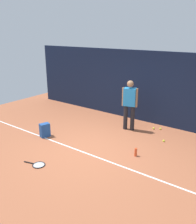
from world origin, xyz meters
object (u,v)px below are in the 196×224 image
object	(u,v)px
tennis_ball_near_player	(154,128)
water_bottle	(136,152)
tennis_player	(130,102)
backpack	(45,130)
tennis_ball_by_fence	(160,129)
tennis_ball_mid_court	(164,141)
tennis_racket	(38,165)

from	to	relation	value
tennis_ball_near_player	water_bottle	distance (m)	2.09
tennis_player	backpack	size ratio (longest dim) A/B	3.86
tennis_ball_by_fence	water_bottle	size ratio (longest dim) A/B	0.29
water_bottle	backpack	bearing A→B (deg)	-168.72
tennis_ball_by_fence	tennis_player	bearing A→B (deg)	-144.58
tennis_player	tennis_ball_by_fence	xyz separation A→B (m)	(0.89, 0.63, -0.93)
tennis_player	tennis_ball_mid_court	world-z (taller)	tennis_player
tennis_player	tennis_racket	bearing A→B (deg)	62.78
water_bottle	tennis_ball_mid_court	bearing A→B (deg)	78.32
water_bottle	tennis_ball_near_player	bearing A→B (deg)	101.16
tennis_ball_by_fence	tennis_ball_mid_court	distance (m)	0.98
tennis_ball_near_player	water_bottle	world-z (taller)	water_bottle
tennis_ball_mid_court	water_bottle	size ratio (longest dim) A/B	0.29
backpack	tennis_ball_mid_court	world-z (taller)	backpack
tennis_racket	backpack	bearing A→B (deg)	117.64
tennis_ball_near_player	tennis_ball_mid_court	bearing A→B (deg)	-48.23
tennis_ball_near_player	tennis_ball_mid_court	distance (m)	1.01
tennis_ball_by_fence	water_bottle	distance (m)	2.17
backpack	tennis_ball_mid_court	bearing A→B (deg)	137.61
backpack	water_bottle	size ratio (longest dim) A/B	1.92
tennis_ball_mid_court	water_bottle	xyz separation A→B (m)	(-0.27, -1.30, 0.08)
tennis_player	tennis_ball_near_player	bearing A→B (deg)	-158.66
tennis_player	backpack	bearing A→B (deg)	32.28
tennis_player	tennis_racket	xyz separation A→B (m)	(-0.66, -3.42, -0.95)
tennis_player	tennis_ball_by_fence	size ratio (longest dim) A/B	25.76
backpack	water_bottle	xyz separation A→B (m)	(2.95, 0.59, -0.10)
tennis_ball_near_player	water_bottle	xyz separation A→B (m)	(0.41, -2.05, 0.08)
tennis_player	backpack	distance (m)	2.91
backpack	water_bottle	distance (m)	3.01
tennis_player	tennis_ball_near_player	distance (m)	1.28
tennis_racket	tennis_ball_by_fence	size ratio (longest dim) A/B	9.65
tennis_player	tennis_racket	size ratio (longest dim) A/B	2.67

